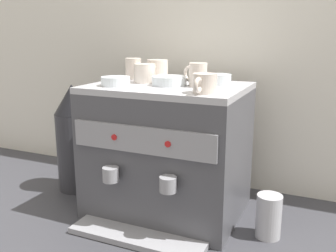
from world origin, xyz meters
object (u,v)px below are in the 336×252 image
(ceramic_cup_0, at_px, (197,75))
(ceramic_cup_1, at_px, (204,84))
(ceramic_cup_3, at_px, (134,69))
(ceramic_bowl_2, at_px, (116,81))
(ceramic_bowl_1, at_px, (218,80))
(coffee_grinder, at_px, (74,138))
(espresso_machine, at_px, (168,150))
(milk_pitcher, at_px, (269,216))
(ceramic_cup_4, at_px, (145,73))
(ceramic_cup_2, at_px, (157,70))
(ceramic_bowl_0, at_px, (169,81))

(ceramic_cup_0, relative_size, ceramic_cup_1, 0.90)
(ceramic_cup_3, height_order, ceramic_bowl_2, ceramic_cup_3)
(ceramic_bowl_2, bearing_deg, ceramic_bowl_1, 28.87)
(ceramic_cup_0, bearing_deg, coffee_grinder, 177.82)
(espresso_machine, relative_size, milk_pitcher, 3.70)
(espresso_machine, height_order, ceramic_bowl_2, ceramic_bowl_2)
(espresso_machine, bearing_deg, ceramic_cup_4, 166.47)
(ceramic_cup_1, bearing_deg, ceramic_cup_4, 151.22)
(coffee_grinder, bearing_deg, ceramic_bowl_2, -22.47)
(ceramic_cup_0, xyz_separation_m, ceramic_bowl_1, (0.06, 0.08, -0.02))
(ceramic_cup_1, distance_m, ceramic_cup_2, 0.38)
(coffee_grinder, bearing_deg, ceramic_bowl_0, -4.08)
(ceramic_bowl_1, xyz_separation_m, milk_pitcher, (0.23, -0.13, -0.44))
(ceramic_bowl_1, height_order, coffee_grinder, ceramic_bowl_1)
(ceramic_cup_0, distance_m, ceramic_bowl_0, 0.11)
(ceramic_cup_1, height_order, ceramic_cup_4, ceramic_cup_4)
(ceramic_bowl_1, bearing_deg, ceramic_cup_2, 173.51)
(ceramic_bowl_1, distance_m, coffee_grinder, 0.69)
(ceramic_bowl_0, height_order, ceramic_bowl_2, same)
(ceramic_bowl_1, height_order, milk_pitcher, ceramic_bowl_1)
(ceramic_cup_2, height_order, ceramic_bowl_1, ceramic_cup_2)
(ceramic_cup_1, distance_m, coffee_grinder, 0.72)
(espresso_machine, distance_m, coffee_grinder, 0.46)
(ceramic_cup_3, xyz_separation_m, coffee_grinder, (-0.26, -0.09, -0.30))
(espresso_machine, xyz_separation_m, ceramic_cup_0, (0.11, 0.00, 0.29))
(ceramic_cup_0, height_order, coffee_grinder, ceramic_cup_0)
(ceramic_cup_2, xyz_separation_m, milk_pitcher, (0.50, -0.17, -0.46))
(ceramic_cup_1, height_order, milk_pitcher, ceramic_cup_1)
(ceramic_cup_2, distance_m, milk_pitcher, 0.70)
(ceramic_cup_3, height_order, ceramic_cup_4, ceramic_cup_3)
(milk_pitcher, bearing_deg, espresso_machine, 172.80)
(ceramic_cup_1, xyz_separation_m, ceramic_bowl_2, (-0.35, 0.04, -0.02))
(coffee_grinder, height_order, milk_pitcher, coffee_grinder)
(ceramic_cup_2, bearing_deg, ceramic_bowl_2, -106.78)
(coffee_grinder, bearing_deg, ceramic_bowl_1, 5.41)
(ceramic_bowl_2, bearing_deg, milk_pitcher, 4.72)
(espresso_machine, distance_m, ceramic_cup_2, 0.33)
(ceramic_cup_3, bearing_deg, ceramic_bowl_1, -4.05)
(ceramic_cup_2, relative_size, coffee_grinder, 0.27)
(ceramic_cup_4, bearing_deg, ceramic_bowl_2, -115.52)
(ceramic_cup_4, bearing_deg, ceramic_cup_0, -5.60)
(milk_pitcher, bearing_deg, ceramic_cup_2, 161.62)
(ceramic_cup_3, bearing_deg, coffee_grinder, -161.63)
(milk_pitcher, bearing_deg, ceramic_cup_3, 164.97)
(ceramic_cup_0, xyz_separation_m, ceramic_cup_4, (-0.22, 0.02, -0.01))
(ceramic_cup_2, bearing_deg, ceramic_cup_3, -177.71)
(ceramic_cup_3, xyz_separation_m, milk_pitcher, (0.60, -0.16, -0.46))
(ceramic_cup_3, bearing_deg, ceramic_cup_4, -41.42)
(ceramic_cup_4, xyz_separation_m, milk_pitcher, (0.50, -0.08, -0.45))
(ceramic_cup_2, height_order, coffee_grinder, ceramic_cup_2)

